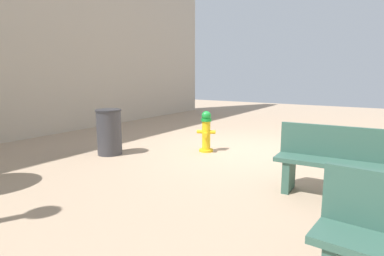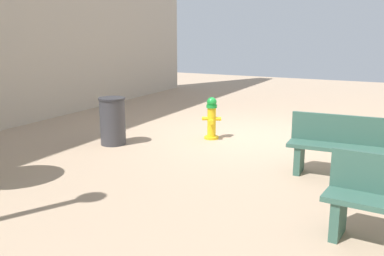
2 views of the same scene
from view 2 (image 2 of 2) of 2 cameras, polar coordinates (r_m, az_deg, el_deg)
The scene contains 4 objects.
ground_plane at distance 9.34m, azimuth 7.41°, elevation -1.08°, with size 23.40×23.40×0.00m, color tan.
fire_hydrant at distance 8.97m, azimuth 2.60°, elevation 1.30°, with size 0.40×0.37×0.88m.
bench_near at distance 7.00m, azimuth 19.82°, elevation -2.25°, with size 1.78×0.50×0.95m.
trash_bin at distance 8.67m, azimuth -10.41°, elevation 0.91°, with size 0.52×0.52×0.94m.
Camera 2 is at (-2.97, 8.57, 2.23)m, focal length 40.50 mm.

